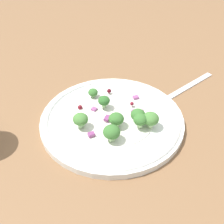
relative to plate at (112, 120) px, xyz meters
The scene contains 21 objects.
ground_plane 2.12cm from the plate, ahead, with size 180.00×180.00×2.00cm, color brown.
plate is the anchor object (origin of this frame).
dressing_pool 0.44cm from the plate, ahead, with size 15.36×15.36×0.20cm, color white.
broccoli_floret_0 7.53cm from the plate, 68.65° to the right, with size 1.95×1.95×1.98cm.
broccoli_floret_1 5.20cm from the plate, 156.78° to the left, with size 2.66×2.66×2.69cm.
broccoli_floret_2 6.53cm from the plate, 16.50° to the left, with size 2.70×2.70×2.73cm.
broccoli_floret_3 4.01cm from the plate, 63.39° to the right, with size 2.25×2.25×2.28cm.
broccoli_floret_4 6.15cm from the plate, 140.99° to the left, with size 2.51×2.51×2.54cm.
broccoli_floret_5 7.53cm from the plate, 150.88° to the left, with size 2.91×2.91×2.95cm.
broccoli_floret_6 3.32cm from the plate, 98.09° to the left, with size 2.71×2.71×2.74cm.
broccoli_floret_7 6.41cm from the plate, 77.63° to the left, with size 2.93×2.93×2.97cm.
cranberry_0 6.67cm from the plate, 32.76° to the right, with size 0.89×0.89×0.89cm, color maroon.
cranberry_1 7.53cm from the plate, 94.90° to the right, with size 0.86×0.86×0.86cm, color #4C0A14.
cranberry_2 5.10cm from the plate, 149.89° to the right, with size 0.74×0.74×0.74cm, color maroon.
onion_bit_0 7.53cm from the plate, 138.29° to the right, with size 0.87×1.09×0.50cm, color #934C84.
onion_bit_1 4.09cm from the plate, 42.09° to the right, with size 0.98×0.88×0.45cm, color #934C84.
onion_bit_2 6.17cm from the plate, 44.88° to the left, with size 1.12×0.85×0.59cm, color #843D75.
onion_bit_3 4.56cm from the plate, 169.64° to the right, with size 0.87×1.26×0.32cm, color #A35B93.
onion_bit_4 5.62cm from the plate, behind, with size 1.29×1.06×0.34cm, color #843D75.
onion_bit_5 1.55cm from the plate, 33.93° to the left, with size 0.85×1.39×0.45cm, color #843D75.
fork 17.45cm from the plate, 154.67° to the right, with size 16.90×11.06×0.50cm.
Camera 1 is at (5.98, 42.27, 38.29)cm, focal length 49.27 mm.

